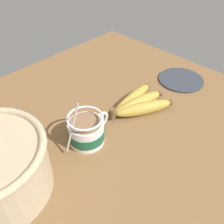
{
  "coord_description": "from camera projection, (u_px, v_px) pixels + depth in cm",
  "views": [
    {
      "loc": [
        -38.01,
        -34.66,
        55.1
      ],
      "look_at": [
        1.64,
        3.56,
        7.74
      ],
      "focal_mm": 40.0,
      "sensor_mm": 36.0,
      "label": 1
    }
  ],
  "objects": [
    {
      "name": "table",
      "position": [
        117.0,
        135.0,
        0.74
      ],
      "size": [
        101.27,
        101.27,
        3.88
      ],
      "color": "brown",
      "rests_on": "ground"
    },
    {
      "name": "banana_bunch",
      "position": [
        138.0,
        103.0,
        0.79
      ],
      "size": [
        21.91,
        14.72,
        4.37
      ],
      "color": "brown",
      "rests_on": "table"
    },
    {
      "name": "small_plate",
      "position": [
        181.0,
        80.0,
        0.92
      ],
      "size": [
        16.33,
        16.33,
        0.6
      ],
      "color": "#333842",
      "rests_on": "table"
    },
    {
      "name": "coffee_mug",
      "position": [
        87.0,
        131.0,
        0.67
      ],
      "size": [
        15.18,
        9.8,
        14.42
      ],
      "color": "silver",
      "rests_on": "table"
    }
  ]
}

